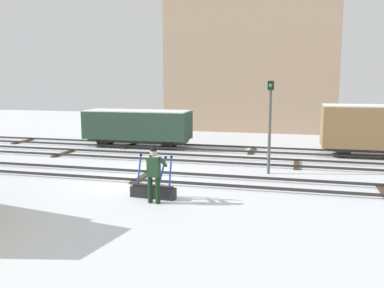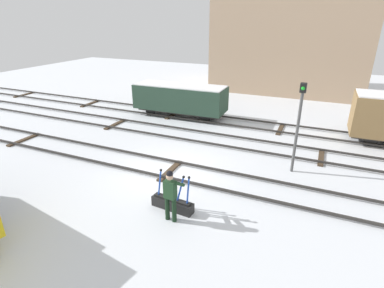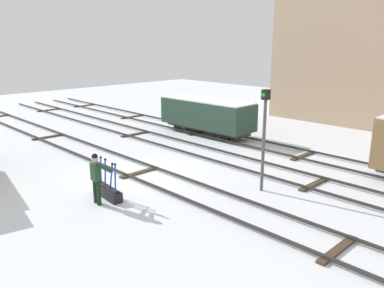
% 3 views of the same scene
% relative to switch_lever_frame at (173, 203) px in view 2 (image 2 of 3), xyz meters
% --- Properties ---
extents(ground_plane, '(60.00, 60.00, 0.00)m').
position_rel_switch_lever_frame_xyz_m(ground_plane, '(-1.35, 2.40, -0.25)').
color(ground_plane, silver).
extents(track_main_line, '(44.00, 1.94, 0.18)m').
position_rel_switch_lever_frame_xyz_m(track_main_line, '(-1.35, 2.40, -0.14)').
color(track_main_line, '#2D2B28').
rests_on(track_main_line, ground_plane).
extents(track_siding_near, '(44.00, 1.94, 0.18)m').
position_rel_switch_lever_frame_xyz_m(track_siding_near, '(-1.35, 6.43, -0.14)').
color(track_siding_near, '#2D2B28').
rests_on(track_siding_near, ground_plane).
extents(track_siding_far, '(44.00, 1.94, 0.18)m').
position_rel_switch_lever_frame_xyz_m(track_siding_far, '(-1.35, 9.58, -0.14)').
color(track_siding_far, '#2D2B28').
rests_on(track_siding_far, ground_plane).
extents(switch_lever_frame, '(1.55, 0.49, 1.45)m').
position_rel_switch_lever_frame_xyz_m(switch_lever_frame, '(0.00, 0.00, 0.00)').
color(switch_lever_frame, black).
rests_on(switch_lever_frame, ground_plane).
extents(rail_worker, '(0.57, 0.69, 1.80)m').
position_rel_switch_lever_frame_xyz_m(rail_worker, '(0.23, -0.54, 0.77)').
color(rail_worker, black).
rests_on(rail_worker, ground_plane).
extents(signal_post, '(0.24, 0.32, 3.78)m').
position_rel_switch_lever_frame_xyz_m(signal_post, '(3.40, 4.51, 2.07)').
color(signal_post, '#4C4C4C').
rests_on(signal_post, ground_plane).
extents(apartment_building, '(12.69, 6.74, 10.13)m').
position_rel_switch_lever_frame_xyz_m(apartment_building, '(0.87, 20.72, 4.82)').
color(apartment_building, tan).
rests_on(apartment_building, ground_plane).
extents(freight_car_mid_siding, '(6.02, 2.09, 2.10)m').
position_rel_switch_lever_frame_xyz_m(freight_car_mid_siding, '(-4.33, 9.58, 0.98)').
color(freight_car_mid_siding, '#2D2B28').
rests_on(freight_car_mid_siding, ground_plane).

